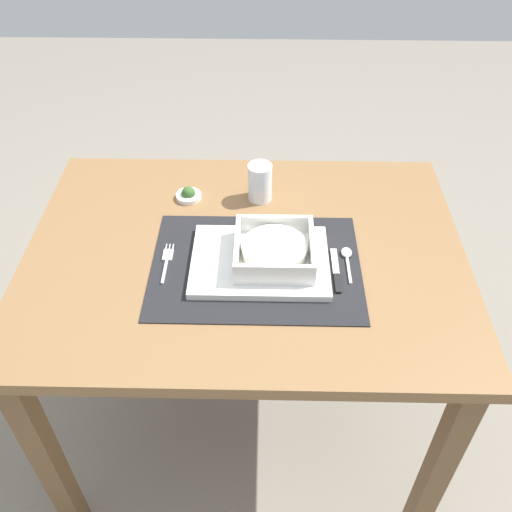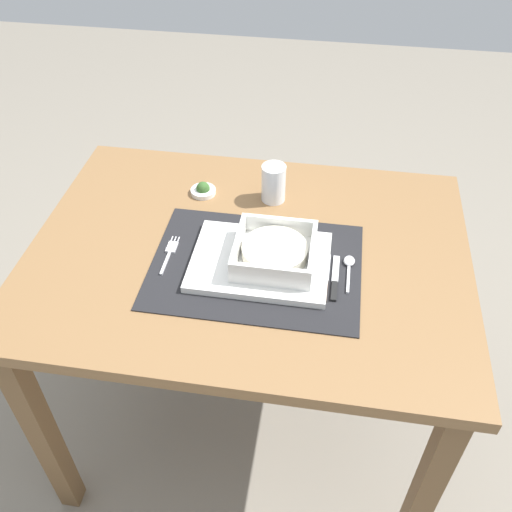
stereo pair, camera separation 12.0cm
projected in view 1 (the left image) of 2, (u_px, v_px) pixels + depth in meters
ground_plane at (248, 419)px, 1.73m from camera, size 6.00×6.00×0.00m
dining_table at (246, 281)px, 1.33m from camera, size 0.99×0.74×0.70m
placemat at (256, 266)px, 1.22m from camera, size 0.45×0.34×0.00m
serving_plate at (260, 261)px, 1.22m from camera, size 0.30×0.22×0.02m
porridge_bowl at (274, 251)px, 1.20m from camera, size 0.17×0.17×0.05m
fork at (167, 260)px, 1.23m from camera, size 0.02×0.13×0.00m
spoon at (347, 256)px, 1.23m from camera, size 0.02×0.11×0.01m
butter_knife at (336, 273)px, 1.20m from camera, size 0.01×0.13×0.01m
bread_knife at (327, 274)px, 1.20m from camera, size 0.01×0.14×0.01m
drinking_glass at (260, 184)px, 1.37m from camera, size 0.06×0.06×0.10m
condiment_saucer at (189, 195)px, 1.40m from camera, size 0.06×0.06×0.03m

